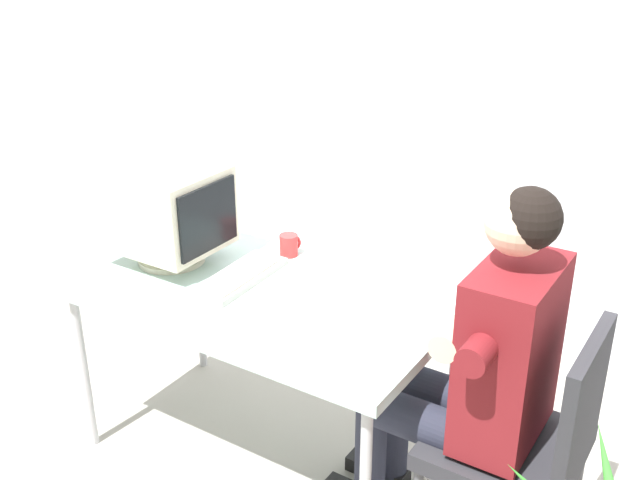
% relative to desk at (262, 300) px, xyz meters
% --- Properties ---
extents(ground_plane, '(12.00, 12.00, 0.00)m').
position_rel_desk_xyz_m(ground_plane, '(0.00, 0.00, -0.69)').
color(ground_plane, '#9E998E').
extents(wall_back, '(8.00, 0.10, 3.00)m').
position_rel_desk_xyz_m(wall_back, '(0.30, 1.40, 0.81)').
color(wall_back, silver).
rests_on(wall_back, ground_plane).
extents(desk, '(1.37, 0.79, 0.73)m').
position_rel_desk_xyz_m(desk, '(0.00, 0.00, 0.00)').
color(desk, '#B7B7BC').
rests_on(desk, ground_plane).
extents(crt_monitor, '(0.40, 0.36, 0.38)m').
position_rel_desk_xyz_m(crt_monitor, '(-0.43, 0.00, 0.26)').
color(crt_monitor, beige).
rests_on(crt_monitor, desk).
extents(keyboard, '(0.17, 0.42, 0.03)m').
position_rel_desk_xyz_m(keyboard, '(-0.11, 0.01, 0.06)').
color(keyboard, silver).
rests_on(keyboard, desk).
extents(office_chair, '(0.46, 0.46, 0.87)m').
position_rel_desk_xyz_m(office_chair, '(1.00, 0.02, -0.21)').
color(office_chair, '#4C4C51').
rests_on(office_chair, ground_plane).
extents(person_seated, '(0.71, 0.60, 1.29)m').
position_rel_desk_xyz_m(person_seated, '(0.82, 0.02, 0.01)').
color(person_seated, maroon).
rests_on(person_seated, ground_plane).
extents(desk_mug, '(0.07, 0.08, 0.09)m').
position_rel_desk_xyz_m(desk_mug, '(-0.08, 0.29, 0.09)').
color(desk_mug, red).
rests_on(desk_mug, desk).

